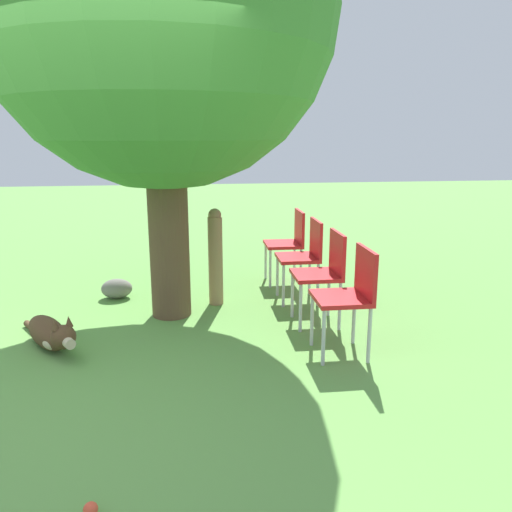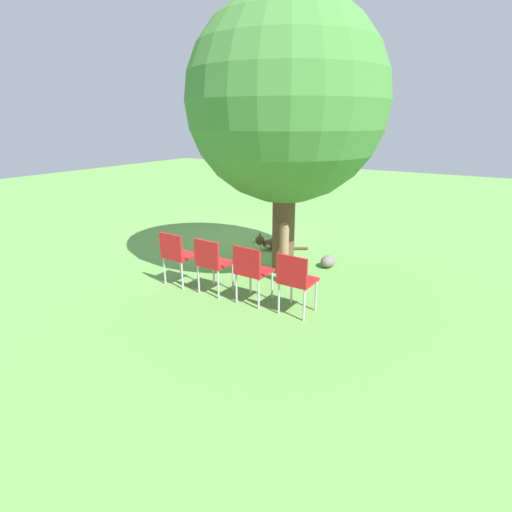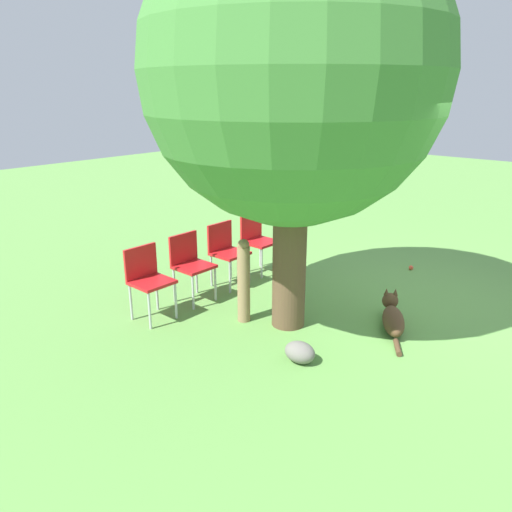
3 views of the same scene
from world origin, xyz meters
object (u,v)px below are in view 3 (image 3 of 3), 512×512
at_px(oak_tree, 294,73).
at_px(dog, 393,317).
at_px(fence_post, 244,280).
at_px(red_chair_3, 148,276).
at_px(red_chair_0, 257,238).
at_px(red_chair_2, 190,261).
at_px(red_chair_1, 226,249).
at_px(tennis_ball, 411,268).

bearing_deg(oak_tree, dog, -144.02).
height_order(fence_post, red_chair_3, fence_post).
xyz_separation_m(red_chair_0, red_chair_3, (-0.06, 2.05, 0.00)).
xyz_separation_m(red_chair_2, red_chair_3, (-0.02, 0.68, 0.00)).
xyz_separation_m(red_chair_0, red_chair_1, (-0.02, 0.68, 0.00)).
bearing_deg(tennis_ball, red_chair_1, 52.45).
height_order(fence_post, red_chair_2, fence_post).
bearing_deg(red_chair_3, red_chair_2, 92.84).
bearing_deg(red_chair_1, oak_tree, -16.14).
relative_size(dog, red_chair_0, 1.14).
bearing_deg(oak_tree, red_chair_1, -17.21).
bearing_deg(red_chair_2, dog, 22.97).
relative_size(oak_tree, dog, 4.37).
distance_m(oak_tree, red_chair_2, 2.65).
bearing_deg(dog, red_chair_3, 92.45).
distance_m(oak_tree, red_chair_0, 2.88).
xyz_separation_m(dog, tennis_ball, (0.66, -1.98, -0.10)).
height_order(dog, fence_post, fence_post).
relative_size(red_chair_1, red_chair_3, 1.00).
height_order(oak_tree, tennis_ball, oak_tree).
xyz_separation_m(oak_tree, red_chair_0, (1.43, -1.12, -2.24)).
bearing_deg(fence_post, red_chair_1, -36.19).
distance_m(dog, red_chair_3, 2.87).
bearing_deg(red_chair_0, red_chair_1, -87.16).
bearing_deg(red_chair_3, red_chair_1, 92.84).
bearing_deg(fence_post, red_chair_0, -54.74).
distance_m(oak_tree, red_chair_3, 2.78).
xyz_separation_m(oak_tree, red_chair_3, (1.37, 0.93, -2.24)).
bearing_deg(dog, red_chair_0, 47.62).
bearing_deg(red_chair_1, red_chair_3, -87.16).
relative_size(dog, tennis_ball, 14.56).
relative_size(fence_post, red_chair_0, 1.16).
bearing_deg(oak_tree, red_chair_2, 10.03).
xyz_separation_m(fence_post, tennis_ball, (-0.77, -2.94, -0.48)).
relative_size(red_chair_0, tennis_ball, 12.77).
xyz_separation_m(fence_post, red_chair_1, (0.96, -0.70, 0.01)).
xyz_separation_m(dog, red_chair_2, (2.36, 0.95, 0.39)).
bearing_deg(red_chair_0, dog, -8.83).
bearing_deg(fence_post, tennis_ball, -104.59).
height_order(red_chair_2, red_chair_3, same).
bearing_deg(tennis_ball, red_chair_2, 59.81).
height_order(red_chair_2, tennis_ball, red_chair_2).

